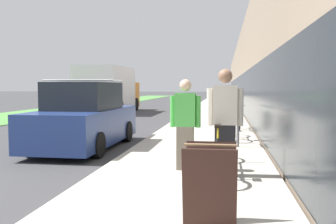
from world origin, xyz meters
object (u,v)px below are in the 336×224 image
bike_rack_hoop (238,125)px  cruiser_bike_middle (239,119)px  parked_sedan_curbside (85,119)px  person_bystander (185,124)px  moving_truck (109,90)px  sandwich_board_sign (210,185)px  tandem_bicycle (218,150)px  cruiser_bike_nearest (234,126)px  person_rider (225,122)px

bike_rack_hoop → cruiser_bike_middle: 3.65m
bike_rack_hoop → parked_sedan_curbside: (-3.98, -0.34, 0.14)m
cruiser_bike_middle → person_bystander: bearing=-100.2°
bike_rack_hoop → moving_truck: (-7.44, 12.68, 0.78)m
sandwich_board_sign → parked_sedan_curbside: bearing=123.0°
cruiser_bike_middle → bike_rack_hoop: bearing=-92.4°
tandem_bicycle → cruiser_bike_nearest: tandem_bicycle is taller
cruiser_bike_nearest → sandwich_board_sign: bearing=-93.4°
tandem_bicycle → person_bystander: bearing=176.8°
tandem_bicycle → cruiser_bike_middle: (0.59, 6.66, -0.02)m
cruiser_bike_nearest → cruiser_bike_middle: size_ratio=1.06×
person_bystander → bike_rack_hoop: bearing=70.8°
person_rider → cruiser_bike_nearest: 4.62m
person_rider → bike_rack_hoop: (0.33, 3.35, -0.39)m
bike_rack_hoop → cruiser_bike_nearest: cruiser_bike_nearest is taller
cruiser_bike_nearest → person_bystander: bearing=-102.9°
person_rider → parked_sedan_curbside: 4.73m
person_rider → tandem_bicycle: bearing=108.3°
person_rider → bike_rack_hoop: size_ratio=2.13×
bike_rack_hoop → sandwich_board_sign: 5.73m
cruiser_bike_nearest → parked_sedan_curbside: bearing=-158.1°
moving_truck → parked_sedan_curbside: bearing=-75.1°
tandem_bicycle → cruiser_bike_nearest: size_ratio=1.49×
person_rider → cruiser_bike_middle: (0.48, 6.99, -0.54)m
bike_rack_hoop → person_rider: bearing=-95.7°
cruiser_bike_middle → moving_truck: (-7.59, 9.04, 0.94)m
person_bystander → cruiser_bike_middle: person_bystander is taller
person_bystander → cruiser_bike_nearest: person_bystander is taller
cruiser_bike_nearest → moving_truck: (-7.37, 11.45, 0.93)m
sandwich_board_sign → moving_truck: moving_truck is taller
tandem_bicycle → cruiser_bike_middle: bearing=84.9°
parked_sedan_curbside → moving_truck: 13.49m
parked_sedan_curbside → moving_truck: bearing=104.9°
person_rider → sandwich_board_sign: size_ratio=2.00×
person_bystander → bike_rack_hoop: 3.18m
tandem_bicycle → sandwich_board_sign: 2.69m
cruiser_bike_middle → sandwich_board_sign: 9.37m
cruiser_bike_middle → parked_sedan_curbside: parked_sedan_curbside is taller
person_bystander → cruiser_bike_nearest: bearing=77.1°
tandem_bicycle → bike_rack_hoop: tandem_bicycle is taller
cruiser_bike_middle → sandwich_board_sign: (-0.63, -9.35, 0.09)m
tandem_bicycle → sandwich_board_sign: size_ratio=2.91×
person_bystander → moving_truck: size_ratio=0.25×
cruiser_bike_nearest → parked_sedan_curbside: (-3.90, -1.57, 0.29)m
tandem_bicycle → sandwich_board_sign: bearing=-90.9°
person_rider → person_bystander: bearing=152.7°
bike_rack_hoop → cruiser_bike_nearest: (-0.07, 1.23, -0.14)m
cruiser_bike_nearest → sandwich_board_sign: (-0.41, -6.94, 0.08)m
cruiser_bike_nearest → cruiser_bike_middle: bearing=84.7°
tandem_bicycle → moving_truck: size_ratio=0.40×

